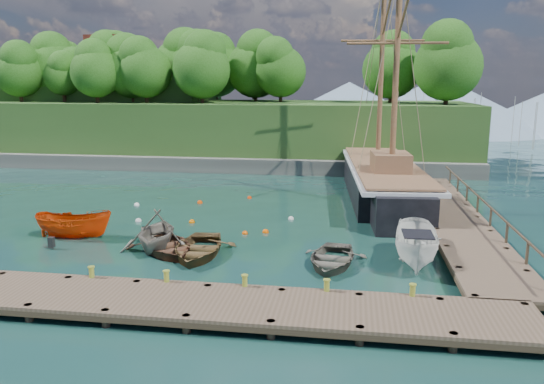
{
  "coord_description": "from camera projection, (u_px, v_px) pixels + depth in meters",
  "views": [
    {
      "loc": [
        5.74,
        -23.11,
        7.96
      ],
      "look_at": [
        1.44,
        5.26,
        2.0
      ],
      "focal_mm": 35.0,
      "sensor_mm": 36.0,
      "label": 1
    }
  ],
  "objects": [
    {
      "name": "bollard_0",
      "position": [
        93.0,
        292.0,
        20.48
      ],
      "size": [
        0.26,
        0.26,
        0.45
      ],
      "primitive_type": "cylinder",
      "color": "olive",
      "rests_on": "ground"
    },
    {
      "name": "mooring_buoy_2",
      "position": [
        245.0,
        234.0,
        28.34
      ],
      "size": [
        0.31,
        0.31,
        0.31
      ],
      "primitive_type": "sphere",
      "color": "#E04D01",
      "rests_on": "ground"
    },
    {
      "name": "mooring_buoy_7",
      "position": [
        266.0,
        233.0,
        28.59
      ],
      "size": [
        0.35,
        0.35,
        0.35
      ],
      "primitive_type": "sphere",
      "color": "#F75400",
      "rests_on": "ground"
    },
    {
      "name": "mooring_buoy_6",
      "position": [
        137.0,
        205.0,
        34.87
      ],
      "size": [
        0.35,
        0.35,
        0.35
      ],
      "primitive_type": "sphere",
      "color": "white",
      "rests_on": "ground"
    },
    {
      "name": "rowboat_0",
      "position": [
        166.0,
        252.0,
        25.27
      ],
      "size": [
        5.17,
        5.35,
        0.9
      ],
      "primitive_type": "imported",
      "rotation": [
        0.0,
        0.0,
        0.68
      ],
      "color": "brown",
      "rests_on": "ground"
    },
    {
      "name": "dock_near",
      "position": [
        237.0,
        306.0,
        18.16
      ],
      "size": [
        20.0,
        3.2,
        1.1
      ],
      "color": "brown",
      "rests_on": "ground"
    },
    {
      "name": "bollard_2",
      "position": [
        245.0,
        301.0,
        19.6
      ],
      "size": [
        0.26,
        0.26,
        0.45
      ],
      "primitive_type": "cylinder",
      "color": "olive",
      "rests_on": "ground"
    },
    {
      "name": "mooring_buoy_3",
      "position": [
        291.0,
        219.0,
        31.35
      ],
      "size": [
        0.34,
        0.34,
        0.34
      ],
      "primitive_type": "sphere",
      "color": "silver",
      "rests_on": "ground"
    },
    {
      "name": "rowboat_1",
      "position": [
        157.0,
        250.0,
        25.66
      ],
      "size": [
        4.03,
        4.48,
        2.09
      ],
      "primitive_type": "imported",
      "rotation": [
        0.0,
        0.0,
        0.16
      ],
      "color": "slate",
      "rests_on": "ground"
    },
    {
      "name": "mooring_buoy_0",
      "position": [
        138.0,
        221.0,
        30.87
      ],
      "size": [
        0.36,
        0.36,
        0.36
      ],
      "primitive_type": "sphere",
      "color": "silver",
      "rests_on": "ground"
    },
    {
      "name": "dock_east",
      "position": [
        453.0,
        218.0,
        29.83
      ],
      "size": [
        3.2,
        24.0,
        1.1
      ],
      "color": "brown",
      "rests_on": "ground"
    },
    {
      "name": "ground",
      "position": [
        225.0,
        255.0,
        24.83
      ],
      "size": [
        160.0,
        160.0,
        0.0
      ],
      "primitive_type": "plane",
      "color": "#18392E",
      "rests_on": "ground"
    },
    {
      "name": "mooring_buoy_5",
      "position": [
        250.0,
        198.0,
        37.02
      ],
      "size": [
        0.31,
        0.31,
        0.31
      ],
      "primitive_type": "sphere",
      "color": "red",
      "rests_on": "ground"
    },
    {
      "name": "distant_ridge",
      "position": [
        345.0,
        104.0,
        91.08
      ],
      "size": [
        117.0,
        40.0,
        10.0
      ],
      "color": "#728CA5",
      "rests_on": "ground"
    },
    {
      "name": "headland",
      "position": [
        175.0,
        106.0,
        55.96
      ],
      "size": [
        51.0,
        19.31,
        12.9
      ],
      "color": "#474744",
      "rests_on": "ground"
    },
    {
      "name": "mooring_buoy_4",
      "position": [
        200.0,
        203.0,
        35.55
      ],
      "size": [
        0.36,
        0.36,
        0.36
      ],
      "primitive_type": "sphere",
      "color": "#E64202",
      "rests_on": "ground"
    },
    {
      "name": "bollard_3",
      "position": [
        326.0,
        307.0,
        19.16
      ],
      "size": [
        0.26,
        0.26,
        0.45
      ],
      "primitive_type": "cylinder",
      "color": "olive",
      "rests_on": "ground"
    },
    {
      "name": "rowboat_3",
      "position": [
        331.0,
        265.0,
        23.53
      ],
      "size": [
        3.38,
        4.4,
        0.85
      ],
      "primitive_type": "imported",
      "rotation": [
        0.0,
        0.0,
        -0.12
      ],
      "color": "#5A554A",
      "rests_on": "ground"
    },
    {
      "name": "mooring_buoy_1",
      "position": [
        192.0,
        223.0,
        30.62
      ],
      "size": [
        0.34,
        0.34,
        0.34
      ],
      "primitive_type": "sphere",
      "color": "#DA6400",
      "rests_on": "ground"
    },
    {
      "name": "cabin_boat_white",
      "position": [
        416.0,
        265.0,
        23.53
      ],
      "size": [
        2.3,
        5.17,
        1.94
      ],
      "primitive_type": "imported",
      "rotation": [
        0.0,
        0.0,
        -0.08
      ],
      "color": "silver",
      "rests_on": "ground"
    },
    {
      "name": "rowboat_2",
      "position": [
        198.0,
        255.0,
        24.82
      ],
      "size": [
        3.57,
        4.78,
        0.94
      ],
      "primitive_type": "imported",
      "rotation": [
        0.0,
        0.0,
        0.07
      ],
      "color": "brown",
      "rests_on": "ground"
    },
    {
      "name": "bollard_4",
      "position": [
        411.0,
        312.0,
        18.72
      ],
      "size": [
        0.26,
        0.26,
        0.45
      ],
      "primitive_type": "cylinder",
      "color": "olive",
      "rests_on": "ground"
    },
    {
      "name": "schooner",
      "position": [
        383.0,
        183.0,
        36.95
      ],
      "size": [
        5.96,
        25.92,
        18.7
      ],
      "rotation": [
        0.0,
        0.0,
        0.07
      ],
      "color": "black",
      "rests_on": "ground"
    },
    {
      "name": "motorboat_orange",
      "position": [
        75.0,
        237.0,
        27.68
      ],
      "size": [
        4.19,
        1.81,
        1.58
      ],
      "primitive_type": "imported",
      "rotation": [
        0.0,
        0.0,
        1.64
      ],
      "color": "#CB3E08",
      "rests_on": "ground"
    },
    {
      "name": "bollard_1",
      "position": [
        167.0,
        297.0,
        20.04
      ],
      "size": [
        0.26,
        0.26,
        0.45
      ],
      "primitive_type": "cylinder",
      "color": "olive",
      "rests_on": "ground"
    }
  ]
}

